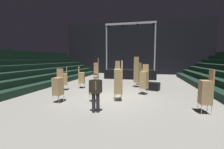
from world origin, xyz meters
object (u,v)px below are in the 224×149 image
at_px(chair_stack_mid_centre, 118,81).
at_px(chair_stack_mid_right, 64,79).
at_px(chair_stack_front_right, 137,72).
at_px(chair_stack_aisle_right, 82,77).
at_px(loose_chair_near_man, 93,92).
at_px(man_with_tie, 96,91).
at_px(chair_stack_rear_left, 58,86).
at_px(chair_stack_mid_left, 96,70).
at_px(chair_stack_rear_right, 206,92).
at_px(chair_stack_aisle_left, 140,74).
at_px(equipment_road_case, 153,86).
at_px(chair_stack_rear_centre, 117,73).
at_px(stage_riser, 131,73).
at_px(chair_stack_front_left, 144,80).

bearing_deg(chair_stack_mid_centre, chair_stack_mid_right, 52.44).
xyz_separation_m(chair_stack_front_right, chair_stack_aisle_right, (-4.26, -1.36, -0.38)).
bearing_deg(loose_chair_near_man, chair_stack_mid_centre, 142.10).
xyz_separation_m(man_with_tie, chair_stack_rear_left, (-2.43, 0.98, -0.06)).
height_order(chair_stack_mid_left, chair_stack_mid_right, chair_stack_mid_left).
height_order(man_with_tie, chair_stack_rear_left, chair_stack_rear_left).
bearing_deg(chair_stack_rear_right, chair_stack_mid_centre, 71.67).
relative_size(chair_stack_aisle_left, chair_stack_aisle_right, 1.10).
relative_size(chair_stack_mid_left, chair_stack_rear_left, 1.33).
height_order(chair_stack_aisle_right, equipment_road_case, chair_stack_aisle_right).
height_order(chair_stack_mid_centre, chair_stack_rear_centre, chair_stack_mid_centre).
relative_size(chair_stack_rear_left, chair_stack_rear_right, 0.95).
relative_size(chair_stack_mid_left, chair_stack_rear_centre, 1.12).
bearing_deg(chair_stack_mid_right, equipment_road_case, -106.77).
height_order(stage_riser, chair_stack_aisle_left, stage_riser).
bearing_deg(chair_stack_mid_left, chair_stack_front_left, -142.77).
distance_m(chair_stack_aisle_right, loose_chair_near_man, 4.00).
bearing_deg(equipment_road_case, chair_stack_front_left, -112.54).
height_order(chair_stack_front_left, chair_stack_mid_left, chair_stack_mid_left).
height_order(chair_stack_front_right, equipment_road_case, chair_stack_front_right).
height_order(chair_stack_front_right, chair_stack_aisle_left, chair_stack_front_right).
bearing_deg(chair_stack_front_right, chair_stack_front_left, -51.23).
xyz_separation_m(stage_riser, loose_chair_near_man, (-0.92, -10.38, -0.11)).
height_order(man_with_tie, loose_chair_near_man, man_with_tie).
xyz_separation_m(chair_stack_aisle_right, loose_chair_near_man, (2.20, -3.32, -0.33)).
height_order(chair_stack_mid_left, chair_stack_rear_centre, chair_stack_mid_left).
distance_m(chair_stack_front_right, chair_stack_aisle_left, 1.31).
distance_m(stage_riser, chair_stack_front_left, 8.34).
distance_m(chair_stack_mid_right, equipment_road_case, 6.58).
height_order(chair_stack_front_right, loose_chair_near_man, chair_stack_front_right).
xyz_separation_m(man_with_tie, chair_stack_mid_left, (-2.67, 7.89, 0.23)).
bearing_deg(chair_stack_front_right, loose_chair_near_man, -88.54).
xyz_separation_m(chair_stack_front_right, chair_stack_aisle_left, (0.14, 1.27, -0.29)).
distance_m(man_with_tie, chair_stack_rear_centre, 7.22).
relative_size(chair_stack_front_left, chair_stack_aisle_left, 1.05).
relative_size(chair_stack_rear_left, chair_stack_rear_centre, 0.84).
bearing_deg(stage_riser, chair_stack_mid_right, -116.43).
relative_size(chair_stack_mid_right, chair_stack_rear_right, 0.91).
bearing_deg(chair_stack_front_left, chair_stack_aisle_right, 11.13).
bearing_deg(chair_stack_rear_left, loose_chair_near_man, -152.36).
bearing_deg(man_with_tie, chair_stack_front_right, -122.13).
bearing_deg(chair_stack_front_left, loose_chair_near_man, 63.85).
xyz_separation_m(chair_stack_mid_left, chair_stack_aisle_right, (-0.22, -2.98, -0.34)).
relative_size(man_with_tie, chair_stack_rear_left, 0.95).
relative_size(chair_stack_front_left, chair_stack_rear_centre, 0.92).
xyz_separation_m(man_with_tie, chair_stack_mid_centre, (0.61, 2.00, 0.15)).
distance_m(chair_stack_front_left, chair_stack_front_right, 2.54).
xyz_separation_m(chair_stack_mid_right, chair_stack_rear_left, (1.35, -2.91, 0.04)).
bearing_deg(chair_stack_mid_left, man_with_tie, -172.80).
relative_size(equipment_road_case, loose_chair_near_man, 0.95).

